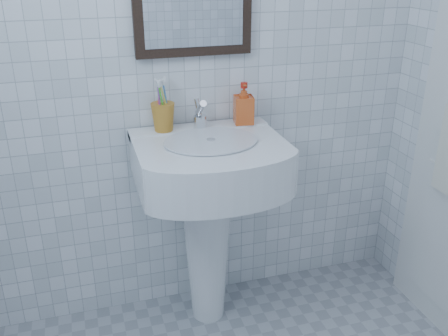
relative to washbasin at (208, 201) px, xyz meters
name	(u,v)px	position (x,y,z in m)	size (l,w,h in m)	color
wall_back	(184,53)	(-0.04, 0.21, 0.61)	(2.20, 0.02, 2.50)	white
washbasin	(208,201)	(0.00, 0.00, 0.00)	(0.62, 0.45, 0.95)	white
faucet	(200,116)	(0.00, 0.11, 0.36)	(0.06, 0.12, 0.14)	silver
toothbrush_cup	(163,117)	(-0.16, 0.13, 0.36)	(0.10, 0.10, 0.12)	#BA7824
soap_dispenser	(244,103)	(0.20, 0.13, 0.40)	(0.08, 0.08, 0.18)	red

